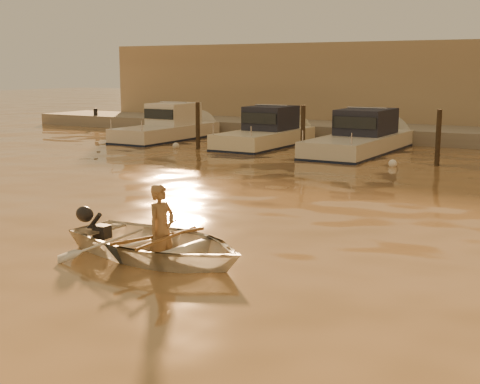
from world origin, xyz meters
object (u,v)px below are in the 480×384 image
Objects in this scene: moored_boat_0 at (166,127)px; moored_boat_1 at (265,132)px; person at (161,230)px; moored_boat_2 at (360,137)px; dinghy at (158,244)px.

moored_boat_1 is at bearing 0.00° from moored_boat_0.
moored_boat_0 reaches higher than person.
moored_boat_0 is 9.89m from moored_boat_2.
moored_boat_1 is (5.43, 0.00, 0.00)m from moored_boat_0.
moored_boat_0 is 0.87× the size of moored_boat_2.
moored_boat_0 is 1.05× the size of moored_boat_1.
moored_boat_1 is (-6.76, 16.78, 0.36)m from dinghy.
moored_boat_2 reaches higher than dinghy.
moored_boat_0 is at bearing 41.65° from dinghy.
dinghy is 20.74m from moored_boat_0.
person is (0.10, -0.01, 0.27)m from dinghy.
person is 0.25× the size of moored_boat_1.
person is at bearing -53.79° from moored_boat_0.
dinghy is 0.29m from person.
moored_boat_0 and moored_boat_2 have the same top height.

